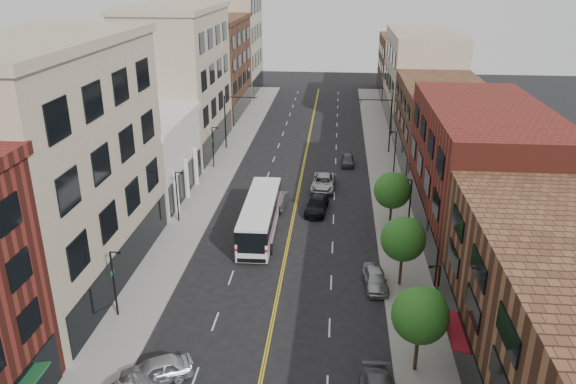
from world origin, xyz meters
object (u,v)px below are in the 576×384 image
(car_lane_behind, at_px, (278,199))
(car_angle_a, at_px, (156,370))
(car_lane_a, at_px, (317,205))
(car_lane_b, at_px, (323,183))
(car_parked_far, at_px, (375,279))
(car_lane_c, at_px, (348,160))
(city_bus, at_px, (260,214))

(car_lane_behind, bearing_deg, car_angle_a, 85.72)
(car_lane_a, height_order, car_lane_b, car_lane_b)
(car_parked_far, height_order, car_lane_c, car_parked_far)
(car_angle_a, xyz_separation_m, car_lane_b, (8.91, 32.23, 0.04))
(car_angle_a, xyz_separation_m, car_parked_far, (13.60, 11.88, -0.02))
(city_bus, height_order, car_angle_a, city_bus)
(car_lane_a, bearing_deg, car_lane_c, 84.29)
(car_angle_a, distance_m, car_lane_behind, 27.33)
(car_angle_a, height_order, car_lane_b, car_lane_b)
(car_lane_behind, bearing_deg, car_parked_far, 126.35)
(city_bus, distance_m, car_angle_a, 20.88)
(car_angle_a, relative_size, car_lane_behind, 0.94)
(car_parked_far, bearing_deg, car_lane_behind, 115.73)
(car_lane_behind, distance_m, car_lane_c, 15.67)
(city_bus, bearing_deg, car_angle_a, -100.42)
(car_lane_b, xyz_separation_m, car_lane_c, (2.79, 8.62, -0.11))
(car_parked_far, distance_m, car_lane_b, 20.88)
(car_angle_a, height_order, car_lane_behind, car_lane_behind)
(car_parked_far, relative_size, car_lane_behind, 0.92)
(car_lane_c, bearing_deg, city_bus, -111.96)
(car_parked_far, relative_size, car_lane_c, 1.09)
(car_lane_a, xyz_separation_m, car_lane_c, (3.21, 14.93, -0.07))
(car_parked_far, xyz_separation_m, car_lane_a, (-5.11, 14.04, 0.01))
(car_lane_b, bearing_deg, car_lane_behind, -128.44)
(car_lane_behind, xyz_separation_m, car_lane_c, (7.30, 13.87, -0.09))
(car_lane_b, relative_size, car_lane_c, 1.44)
(car_lane_behind, bearing_deg, car_lane_b, -125.63)
(car_parked_far, height_order, car_lane_b, car_lane_b)
(car_lane_behind, distance_m, car_lane_a, 4.23)
(car_lane_a, bearing_deg, car_parked_far, -63.59)
(city_bus, relative_size, car_lane_behind, 2.75)
(car_lane_b, bearing_deg, car_parked_far, -74.82)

